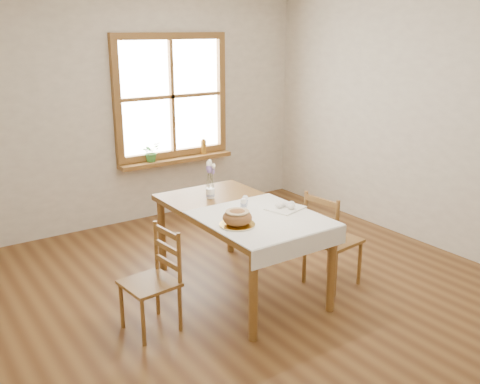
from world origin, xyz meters
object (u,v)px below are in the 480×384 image
object	(u,v)px
bread_plate	(237,225)
flower_vase	(210,194)
chair_left	(149,282)
chair_right	(333,238)
dining_table	(240,218)

from	to	relation	value
bread_plate	flower_vase	size ratio (longest dim) A/B	3.04
bread_plate	flower_vase	distance (m)	0.76
chair_left	chair_right	size ratio (longest dim) A/B	0.92
chair_left	flower_vase	size ratio (longest dim) A/B	9.05
dining_table	chair_left	bearing A→B (deg)	-169.62
chair_left	flower_vase	world-z (taller)	flower_vase
dining_table	flower_vase	world-z (taller)	flower_vase
chair_right	chair_left	bearing A→B (deg)	75.66
chair_right	bread_plate	bearing A→B (deg)	80.51
bread_plate	flower_vase	xyz separation A→B (m)	(0.20, 0.73, 0.03)
chair_left	chair_right	xyz separation A→B (m)	(1.69, -0.21, 0.04)
dining_table	bread_plate	size ratio (longest dim) A/B	5.94
dining_table	flower_vase	size ratio (longest dim) A/B	18.06
flower_vase	bread_plate	bearing A→B (deg)	-105.30
bread_plate	dining_table	bearing A→B (deg)	52.79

